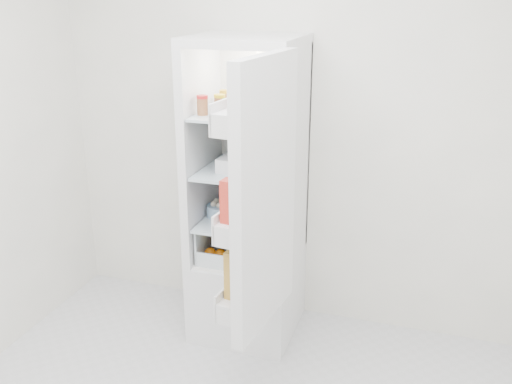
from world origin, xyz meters
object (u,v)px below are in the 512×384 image
(refrigerator, at_px, (250,228))
(mushroom_bowl, at_px, (220,211))
(fridge_door, at_px, (259,202))
(red_cabbage, at_px, (250,211))

(refrigerator, xyz_separation_m, mushroom_bowl, (-0.17, -0.07, 0.12))
(refrigerator, relative_size, fridge_door, 1.38)
(refrigerator, bearing_deg, mushroom_bowl, -156.69)
(mushroom_bowl, relative_size, fridge_door, 0.12)
(fridge_door, bearing_deg, red_cabbage, 30.58)
(red_cabbage, distance_m, fridge_door, 0.63)
(refrigerator, height_order, fridge_door, refrigerator)
(mushroom_bowl, bearing_deg, fridge_door, -52.84)
(refrigerator, height_order, red_cabbage, refrigerator)
(fridge_door, bearing_deg, mushroom_bowl, 44.43)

